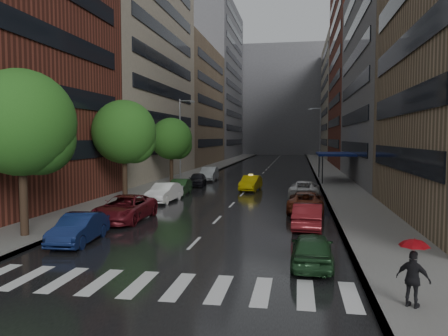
# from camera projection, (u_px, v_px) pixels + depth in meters

# --- Properties ---
(ground) EXTENTS (220.00, 220.00, 0.00)m
(ground) POSITION_uv_depth(u_px,v_px,m) (170.00, 268.00, 16.78)
(ground) COLOR gray
(ground) RESTS_ON ground
(road) EXTENTS (14.00, 140.00, 0.01)m
(road) POSITION_uv_depth(u_px,v_px,m) (265.00, 171.00, 65.96)
(road) COLOR black
(road) RESTS_ON ground
(sidewalk_left) EXTENTS (4.00, 140.00, 0.15)m
(sidewalk_left) POSITION_uv_depth(u_px,v_px,m) (207.00, 170.00, 67.46)
(sidewalk_left) COLOR gray
(sidewalk_left) RESTS_ON ground
(sidewalk_right) EXTENTS (4.00, 140.00, 0.15)m
(sidewalk_right) POSITION_uv_depth(u_px,v_px,m) (326.00, 171.00, 64.46)
(sidewalk_right) COLOR gray
(sidewalk_right) RESTS_ON ground
(crosswalk) EXTENTS (13.15, 2.80, 0.01)m
(crosswalk) POSITION_uv_depth(u_px,v_px,m) (159.00, 285.00, 14.78)
(crosswalk) COLOR silver
(crosswalk) RESTS_ON ground
(buildings_left) EXTENTS (8.00, 108.00, 38.00)m
(buildings_left) POSITION_uv_depth(u_px,v_px,m) (184.00, 74.00, 75.99)
(buildings_left) COLOR maroon
(buildings_left) RESTS_ON ground
(buildings_right) EXTENTS (8.05, 109.10, 36.00)m
(buildings_right) POSITION_uv_depth(u_px,v_px,m) (364.00, 74.00, 69.01)
(buildings_right) COLOR #937A5B
(buildings_right) RESTS_ON ground
(building_far) EXTENTS (40.00, 14.00, 32.00)m
(building_far) POSITION_uv_depth(u_px,v_px,m) (282.00, 101.00, 131.73)
(building_far) COLOR slate
(building_far) RESTS_ON ground
(tree_near) EXTENTS (5.25, 5.25, 8.37)m
(tree_near) POSITION_uv_depth(u_px,v_px,m) (21.00, 123.00, 21.39)
(tree_near) COLOR #382619
(tree_near) RESTS_ON ground
(tree_mid) EXTENTS (4.98, 4.98, 7.94)m
(tree_mid) POSITION_uv_depth(u_px,v_px,m) (124.00, 132.00, 34.06)
(tree_mid) COLOR #382619
(tree_mid) RESTS_ON ground
(tree_far) EXTENTS (4.48, 4.48, 7.13)m
(tree_far) POSITION_uv_depth(u_px,v_px,m) (171.00, 139.00, 46.76)
(tree_far) COLOR #382619
(tree_far) RESTS_ON ground
(taxi) EXTENTS (1.91, 4.43, 1.42)m
(taxi) POSITION_uv_depth(u_px,v_px,m) (251.00, 183.00, 41.26)
(taxi) COLOR #DCC00B
(taxi) RESTS_ON ground
(parked_cars_left) EXTENTS (2.57, 35.37, 1.58)m
(parked_cars_left) POSITION_uv_depth(u_px,v_px,m) (168.00, 191.00, 34.84)
(parked_cars_left) COLOR #0E1B44
(parked_cars_left) RESTS_ON ground
(parked_cars_right) EXTENTS (2.71, 24.28, 1.45)m
(parked_cars_right) POSITION_uv_depth(u_px,v_px,m) (306.00, 203.00, 28.76)
(parked_cars_right) COLOR #1D4021
(parked_cars_right) RESTS_ON ground
(ped_red_umbrella) EXTENTS (1.03, 0.85, 2.01)m
(ped_red_umbrella) POSITION_uv_depth(u_px,v_px,m) (414.00, 267.00, 12.44)
(ped_red_umbrella) COLOR black
(ped_red_umbrella) RESTS_ON sidewalk_right
(street_lamp_left) EXTENTS (1.74, 0.22, 9.00)m
(street_lamp_left) POSITION_uv_depth(u_px,v_px,m) (181.00, 139.00, 47.23)
(street_lamp_left) COLOR gray
(street_lamp_left) RESTS_ON sidewalk_left
(street_lamp_right) EXTENTS (1.74, 0.22, 9.00)m
(street_lamp_right) POSITION_uv_depth(u_px,v_px,m) (320.00, 138.00, 59.42)
(street_lamp_right) COLOR gray
(street_lamp_right) RESTS_ON sidewalk_right
(awning) EXTENTS (4.00, 8.00, 3.12)m
(awning) POSITION_uv_depth(u_px,v_px,m) (335.00, 154.00, 49.50)
(awning) COLOR navy
(awning) RESTS_ON sidewalk_right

